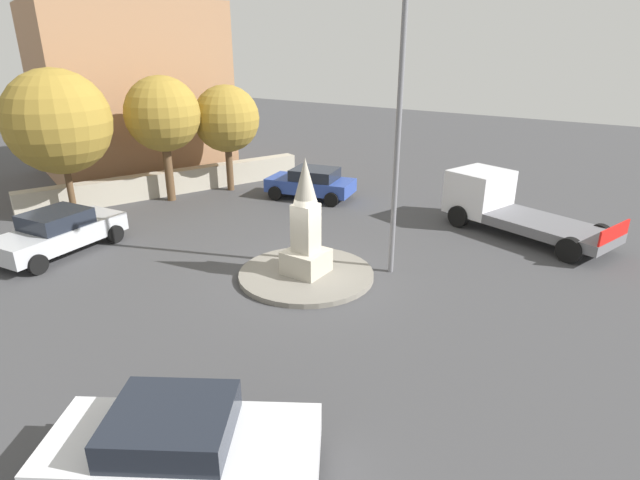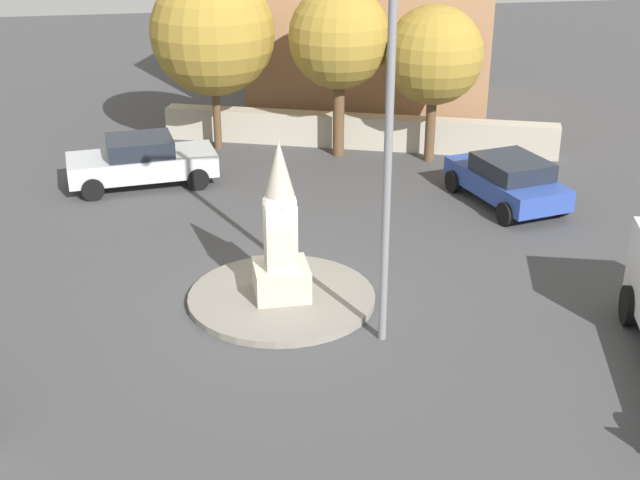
{
  "view_description": "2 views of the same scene",
  "coord_description": "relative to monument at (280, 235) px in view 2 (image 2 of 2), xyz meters",
  "views": [
    {
      "loc": [
        11.47,
        8.27,
        6.72
      ],
      "look_at": [
        0.56,
        0.89,
        1.58
      ],
      "focal_mm": 28.53,
      "sensor_mm": 36.0,
      "label": 1
    },
    {
      "loc": [
        2.06,
        16.71,
        8.93
      ],
      "look_at": [
        -0.83,
        0.19,
        1.49
      ],
      "focal_mm": 48.26,
      "sensor_mm": 36.0,
      "label": 2
    }
  ],
  "objects": [
    {
      "name": "ground_plane",
      "position": [
        0.0,
        0.0,
        -1.59
      ],
      "size": [
        80.0,
        80.0,
        0.0
      ],
      "primitive_type": "plane",
      "color": "#424244"
    },
    {
      "name": "traffic_island",
      "position": [
        0.0,
        0.0,
        -1.51
      ],
      "size": [
        4.13,
        4.13,
        0.16
      ],
      "primitive_type": "cylinder",
      "color": "gray",
      "rests_on": "ground"
    },
    {
      "name": "monument",
      "position": [
        0.0,
        0.0,
        0.0
      ],
      "size": [
        1.18,
        1.18,
        3.55
      ],
      "color": "#B2AA99",
      "rests_on": "traffic_island"
    },
    {
      "name": "streetlamp",
      "position": [
        -1.8,
        1.97,
        3.51
      ],
      "size": [
        2.75,
        0.28,
        8.6
      ],
      "color": "slate",
      "rests_on": "ground"
    },
    {
      "name": "car_blue_passing",
      "position": [
        -7.01,
        -4.7,
        -0.85
      ],
      "size": [
        2.65,
        4.18,
        1.4
      ],
      "color": "#2D479E",
      "rests_on": "ground"
    },
    {
      "name": "car_silver_near_island",
      "position": [
        3.1,
        -8.06,
        -0.84
      ],
      "size": [
        4.49,
        2.4,
        1.47
      ],
      "color": "#B7BABF",
      "rests_on": "ground"
    },
    {
      "name": "stone_boundary_wall",
      "position": [
        -3.97,
        -10.6,
        -1.04
      ],
      "size": [
        12.67,
        5.31,
        1.09
      ],
      "primitive_type": "cube",
      "rotation": [
        0.0,
        0.0,
        5.92
      ],
      "color": "#B2AA99",
      "rests_on": "ground"
    },
    {
      "name": "tree_near_wall",
      "position": [
        0.66,
        -11.26,
        2.26
      ],
      "size": [
        4.02,
        4.02,
        5.87
      ],
      "color": "brown",
      "rests_on": "ground"
    },
    {
      "name": "tree_mid_cluster",
      "position": [
        -5.97,
        -8.78,
        1.81
      ],
      "size": [
        3.07,
        3.07,
        4.95
      ],
      "color": "brown",
      "rests_on": "ground"
    },
    {
      "name": "tree_far_corner",
      "position": [
        -3.19,
        -9.82,
        2.23
      ],
      "size": [
        3.21,
        3.21,
        5.45
      ],
      "color": "brown",
      "rests_on": "ground"
    }
  ]
}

